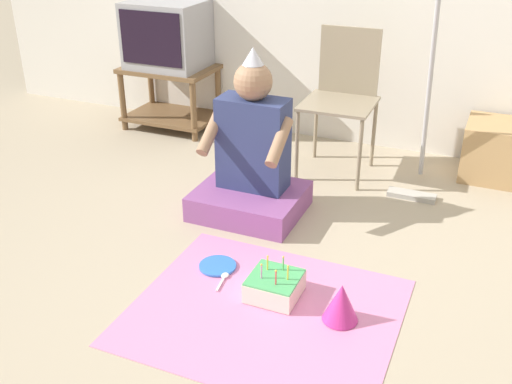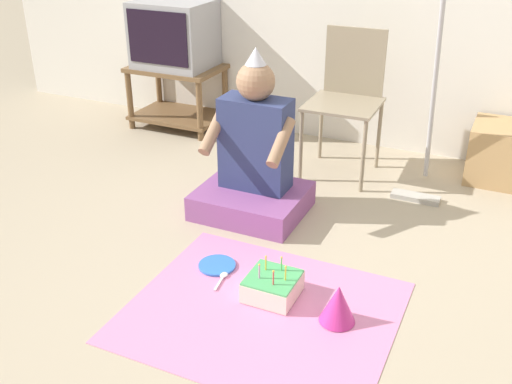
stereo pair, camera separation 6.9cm
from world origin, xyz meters
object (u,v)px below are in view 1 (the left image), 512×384
object	(u,v)px
person_seated	(251,163)
party_hat_blue	(341,302)
dust_mop	(422,129)
paper_plate	(218,266)
birthday_cake	(275,285)
folding_chair	(343,91)
tv	(167,35)
cardboard_box_stack	(503,152)

from	to	relation	value
person_seated	party_hat_blue	xyz separation A→B (m)	(0.73, -0.75, -0.20)
dust_mop	paper_plate	xyz separation A→B (m)	(-0.72, -1.20, -0.39)
birthday_cake	folding_chair	bearing A→B (deg)	95.17
tv	folding_chair	distance (m)	1.42
cardboard_box_stack	birthday_cake	xyz separation A→B (m)	(-0.85, -1.72, -0.12)
party_hat_blue	birthday_cake	bearing A→B (deg)	170.93
tv	folding_chair	size ratio (longest dim) A/B	0.60
dust_mop	person_seated	world-z (taller)	dust_mop
cardboard_box_stack	dust_mop	bearing A→B (deg)	-137.74
paper_plate	dust_mop	bearing A→B (deg)	58.98
tv	cardboard_box_stack	world-z (taller)	tv
folding_chair	dust_mop	xyz separation A→B (m)	(0.52, -0.16, -0.12)
folding_chair	paper_plate	bearing A→B (deg)	-98.36
cardboard_box_stack	birthday_cake	size ratio (longest dim) A/B	2.14
cardboard_box_stack	party_hat_blue	world-z (taller)	cardboard_box_stack
folding_chair	cardboard_box_stack	xyz separation A→B (m)	(0.98, 0.25, -0.34)
party_hat_blue	paper_plate	world-z (taller)	party_hat_blue
person_seated	tv	bearing A→B (deg)	137.42
dust_mop	birthday_cake	xyz separation A→B (m)	(-0.39, -1.30, -0.34)
tv	party_hat_blue	distance (m)	2.62
party_hat_blue	paper_plate	bearing A→B (deg)	166.86
paper_plate	person_seated	bearing A→B (deg)	97.98
dust_mop	person_seated	distance (m)	1.01
person_seated	paper_plate	distance (m)	0.67
cardboard_box_stack	person_seated	distance (m)	1.63
dust_mop	birthday_cake	bearing A→B (deg)	-106.65
tv	party_hat_blue	size ratio (longest dim) A/B	3.11
birthday_cake	paper_plate	size ratio (longest dim) A/B	1.23
tv	dust_mop	world-z (taller)	dust_mop
tv	birthday_cake	xyz separation A→B (m)	(1.52, -1.72, -0.64)
tv	paper_plate	distance (m)	2.12
party_hat_blue	paper_plate	xyz separation A→B (m)	(-0.65, 0.15, -0.08)
folding_chair	birthday_cake	distance (m)	1.54
cardboard_box_stack	birthday_cake	distance (m)	1.92
paper_plate	cardboard_box_stack	bearing A→B (deg)	53.89
tv	person_seated	distance (m)	1.55
folding_chair	party_hat_blue	distance (m)	1.64
folding_chair	party_hat_blue	bearing A→B (deg)	-73.54
person_seated	paper_plate	world-z (taller)	person_seated
dust_mop	party_hat_blue	size ratio (longest dim) A/B	7.71
dust_mop	paper_plate	distance (m)	1.46
paper_plate	party_hat_blue	bearing A→B (deg)	-13.14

